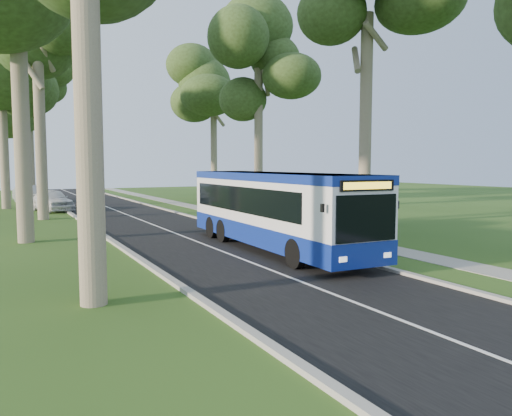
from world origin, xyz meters
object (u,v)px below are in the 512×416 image
(bus, at_px, (274,210))
(bus_stop_sign, at_px, (375,221))
(litter_bin, at_px, (243,219))
(car_white, at_px, (52,200))
(bus_shelter, at_px, (311,193))
(car_silver, at_px, (30,194))

(bus, relative_size, bus_stop_sign, 5.40)
(litter_bin, xyz_separation_m, car_white, (-8.45, 16.08, 0.31))
(bus_shelter, distance_m, litter_bin, 4.44)
(bus_stop_sign, bearing_deg, car_white, 95.78)
(bus_shelter, xyz_separation_m, car_white, (-10.55, 19.67, -1.25))
(bus_shelter, height_order, car_silver, bus_shelter)
(bus, xyz_separation_m, bus_stop_sign, (2.49, -3.38, -0.24))
(litter_bin, bearing_deg, car_white, 117.73)
(bus_shelter, relative_size, car_silver, 0.78)
(car_silver, bearing_deg, bus_shelter, -83.32)
(bus_stop_sign, bearing_deg, bus_shelter, 63.98)
(car_white, xyz_separation_m, car_silver, (-1.02, 9.97, -0.04))
(litter_bin, bearing_deg, car_silver, 109.98)
(bus, xyz_separation_m, car_white, (-6.55, 22.92, -0.82))
(bus_stop_sign, relative_size, bus_shelter, 0.59)
(bus, height_order, bus_stop_sign, bus)
(car_silver, bearing_deg, bus_stop_sign, -89.14)
(bus, height_order, bus_shelter, bus)
(car_white, bearing_deg, bus_stop_sign, -84.60)
(bus_stop_sign, height_order, litter_bin, bus_stop_sign)
(bus_stop_sign, distance_m, litter_bin, 10.27)
(bus_stop_sign, relative_size, car_white, 0.45)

